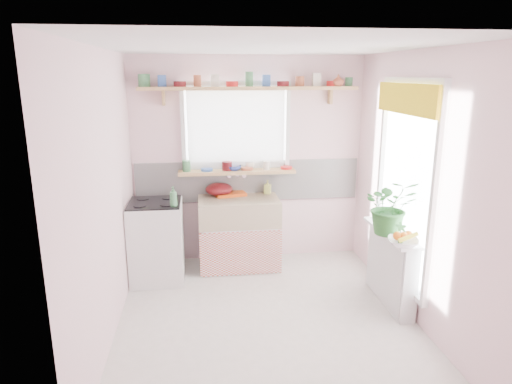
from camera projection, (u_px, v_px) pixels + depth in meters
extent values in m
plane|color=silver|center=(267.00, 320.00, 4.36)|extent=(3.20, 3.20, 0.00)
plane|color=white|center=(269.00, 46.00, 3.73)|extent=(3.20, 3.20, 0.00)
plane|color=#FAD2D6|center=(248.00, 161.00, 5.58)|extent=(2.80, 0.00, 2.80)
plane|color=#FAD2D6|center=(310.00, 267.00, 2.51)|extent=(2.80, 0.00, 2.80)
plane|color=#FAD2D6|center=(105.00, 199.00, 3.88)|extent=(0.00, 3.20, 3.20)
plane|color=#FAD2D6|center=(417.00, 189.00, 4.21)|extent=(0.00, 3.20, 3.20)
cube|color=white|center=(249.00, 181.00, 5.63)|extent=(2.74, 0.03, 0.50)
cube|color=#D18798|center=(249.00, 196.00, 5.68)|extent=(2.74, 0.02, 0.12)
cube|color=white|center=(236.00, 128.00, 5.46)|extent=(1.20, 0.01, 1.00)
cube|color=white|center=(236.00, 129.00, 5.40)|extent=(1.15, 0.02, 0.95)
cube|color=white|center=(407.00, 184.00, 4.41)|extent=(0.01, 1.10, 1.90)
cube|color=yellow|center=(406.00, 99.00, 4.19)|extent=(0.03, 1.20, 0.28)
cube|color=white|center=(239.00, 245.00, 5.52)|extent=(0.85, 0.55, 0.55)
cube|color=#CF4C3D|center=(241.00, 253.00, 5.25)|extent=(0.95, 0.02, 0.53)
cube|color=#BFAB8B|center=(239.00, 211.00, 5.42)|extent=(0.95, 0.55, 0.30)
cylinder|color=silver|center=(237.00, 174.00, 5.56)|extent=(0.03, 0.22, 0.03)
cube|color=white|center=(157.00, 242.00, 5.13)|extent=(0.58, 0.58, 0.90)
cube|color=black|center=(155.00, 203.00, 5.01)|extent=(0.56, 0.56, 0.02)
cylinder|color=black|center=(140.00, 206.00, 4.86)|extent=(0.14, 0.14, 0.01)
cylinder|color=black|center=(167.00, 205.00, 4.89)|extent=(0.14, 0.14, 0.01)
cylinder|color=black|center=(143.00, 199.00, 5.13)|extent=(0.14, 0.14, 0.01)
cylinder|color=black|center=(168.00, 198.00, 5.16)|extent=(0.14, 0.14, 0.01)
cube|color=white|center=(391.00, 268.00, 4.62)|extent=(0.15, 0.90, 0.75)
cube|color=white|center=(391.00, 232.00, 4.51)|extent=(0.22, 0.95, 0.03)
cube|color=#DAB46F|center=(237.00, 172.00, 5.48)|extent=(1.40, 0.22, 0.04)
cube|color=#DAB46F|center=(249.00, 88.00, 5.24)|extent=(2.52, 0.24, 0.04)
cylinder|color=#3F7F4C|center=(144.00, 81.00, 5.08)|extent=(0.11, 0.11, 0.12)
cylinder|color=#3359A5|center=(162.00, 81.00, 5.10)|extent=(0.11, 0.11, 0.12)
cylinder|color=#590F14|center=(180.00, 84.00, 5.13)|extent=(0.11, 0.11, 0.06)
cylinder|color=#A55133|center=(197.00, 81.00, 5.15)|extent=(0.11, 0.11, 0.12)
cylinder|color=silver|center=(215.00, 81.00, 5.17)|extent=(0.11, 0.11, 0.12)
cylinder|color=red|center=(232.00, 84.00, 5.20)|extent=(0.11, 0.11, 0.06)
cylinder|color=#3F7F4C|center=(249.00, 81.00, 5.22)|extent=(0.11, 0.11, 0.12)
cylinder|color=#3359A5|center=(266.00, 81.00, 5.24)|extent=(0.11, 0.11, 0.12)
cylinder|color=#590F14|center=(283.00, 84.00, 5.27)|extent=(0.11, 0.11, 0.06)
cylinder|color=#A55133|center=(300.00, 81.00, 5.29)|extent=(0.11, 0.11, 0.12)
cylinder|color=silver|center=(316.00, 81.00, 5.31)|extent=(0.11, 0.11, 0.12)
cylinder|color=red|center=(332.00, 84.00, 5.34)|extent=(0.11, 0.11, 0.06)
cylinder|color=#3F7F4C|center=(349.00, 81.00, 5.36)|extent=(0.11, 0.11, 0.12)
cylinder|color=#3F7F4C|center=(185.00, 166.00, 5.38)|extent=(0.11, 0.11, 0.12)
cylinder|color=#3359A5|center=(206.00, 166.00, 5.41)|extent=(0.11, 0.11, 0.12)
cylinder|color=#590F14|center=(227.00, 168.00, 5.45)|extent=(0.11, 0.11, 0.06)
cylinder|color=#A55133|center=(247.00, 165.00, 5.47)|extent=(0.11, 0.11, 0.12)
cylinder|color=silver|center=(268.00, 164.00, 5.50)|extent=(0.11, 0.11, 0.12)
cylinder|color=red|center=(288.00, 166.00, 5.54)|extent=(0.11, 0.11, 0.06)
cube|color=#E15414|center=(230.00, 193.00, 5.56)|extent=(0.41, 0.34, 0.04)
ellipsoid|color=#580F13|center=(219.00, 189.00, 5.53)|extent=(0.41, 0.41, 0.15)
imported|color=#2A6A2B|center=(391.00, 206.00, 4.36)|extent=(0.57, 0.52, 0.55)
imported|color=white|center=(403.00, 242.00, 4.11)|extent=(0.35, 0.35, 0.07)
imported|color=#2C6E2E|center=(401.00, 233.00, 4.15)|extent=(0.11, 0.07, 0.20)
imported|color=#C0CE5B|center=(268.00, 187.00, 5.59)|extent=(0.10, 0.10, 0.17)
imported|color=white|center=(250.00, 165.00, 5.54)|extent=(0.12, 0.12, 0.09)
imported|color=#30439C|center=(234.00, 168.00, 5.46)|extent=(0.17, 0.17, 0.05)
imported|color=#A95034|center=(338.00, 80.00, 5.28)|extent=(0.17, 0.17, 0.13)
imported|color=#448954|center=(173.00, 196.00, 4.82)|extent=(0.10, 0.10, 0.22)
sphere|color=orange|center=(404.00, 236.00, 4.10)|extent=(0.08, 0.08, 0.08)
sphere|color=orange|center=(409.00, 235.00, 4.13)|extent=(0.08, 0.08, 0.08)
sphere|color=orange|center=(397.00, 236.00, 4.11)|extent=(0.08, 0.08, 0.08)
cylinder|color=yellow|center=(408.00, 237.00, 4.05)|extent=(0.18, 0.04, 0.10)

